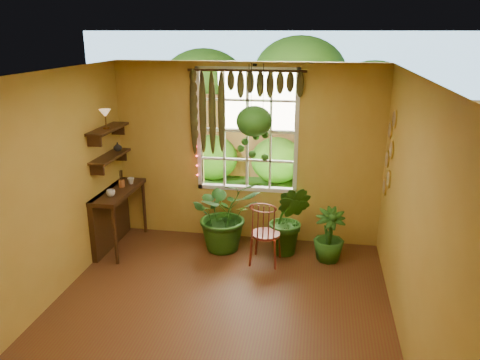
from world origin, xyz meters
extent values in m
plane|color=#512717|center=(0.00, 0.00, 0.00)|extent=(4.50, 4.50, 0.00)
plane|color=white|center=(0.00, 0.00, 2.70)|extent=(4.50, 4.50, 0.00)
plane|color=gold|center=(0.00, 2.25, 1.35)|extent=(4.00, 0.00, 4.00)
plane|color=gold|center=(-2.00, 0.00, 1.35)|extent=(0.00, 4.50, 4.50)
plane|color=gold|center=(2.00, 0.00, 1.35)|extent=(0.00, 4.50, 4.50)
cube|color=silver|center=(0.00, 2.28, 1.70)|extent=(1.52, 0.10, 1.86)
cube|color=white|center=(0.00, 2.31, 1.70)|extent=(1.38, 0.01, 1.78)
cylinder|color=#391F0F|center=(0.00, 2.17, 2.58)|extent=(1.70, 0.04, 0.04)
cube|color=#391F0F|center=(-1.80, 1.60, 0.87)|extent=(0.40, 1.20, 0.06)
cube|color=#391F0F|center=(-1.96, 1.60, 0.45)|extent=(0.08, 1.18, 0.90)
cylinder|color=#391F0F|center=(-1.64, 1.05, 0.43)|extent=(0.05, 0.05, 0.86)
cylinder|color=#391F0F|center=(-1.64, 2.15, 0.43)|extent=(0.05, 0.05, 0.86)
cube|color=#391F0F|center=(-1.88, 1.60, 1.40)|extent=(0.25, 0.90, 0.04)
cube|color=#391F0F|center=(-1.88, 1.60, 1.80)|extent=(0.25, 0.90, 0.04)
cube|color=#244F16|center=(0.00, 7.25, -0.02)|extent=(14.00, 10.00, 0.04)
cube|color=#976C47|center=(0.00, 5.45, 0.90)|extent=(12.00, 0.10, 1.80)
plane|color=#8EC2EE|center=(0.00, 9.05, 1.55)|extent=(12.00, 0.00, 12.00)
cylinder|color=maroon|center=(0.39, 1.46, 0.42)|extent=(0.44, 0.44, 0.04)
torus|color=maroon|center=(0.38, 1.29, 0.88)|extent=(0.38, 0.07, 0.38)
imported|color=#134913|center=(-0.25, 1.78, 0.56)|extent=(1.27, 1.21, 1.11)
imported|color=#134913|center=(0.69, 1.76, 0.53)|extent=(0.67, 0.58, 1.07)
imported|color=#134913|center=(1.27, 1.67, 0.38)|extent=(0.49, 0.49, 0.77)
ellipsoid|color=black|center=(0.16, 1.87, 1.85)|extent=(0.30, 0.30, 0.18)
ellipsoid|color=#134913|center=(0.16, 1.87, 1.92)|extent=(0.50, 0.50, 0.43)
imported|color=silver|center=(-1.78, 1.32, 0.95)|extent=(0.16, 0.16, 0.10)
imported|color=beige|center=(-1.72, 1.89, 0.95)|extent=(0.11, 0.11, 0.09)
cylinder|color=brown|center=(-1.80, 1.74, 0.95)|extent=(0.09, 0.09, 0.11)
imported|color=#B2AD99|center=(-1.87, 1.85, 1.48)|extent=(0.16, 0.16, 0.13)
cylinder|color=brown|center=(-1.86, 1.52, 1.83)|extent=(0.09, 0.09, 0.03)
cylinder|color=brown|center=(-1.86, 1.52, 1.92)|extent=(0.02, 0.02, 0.16)
cone|color=slate|center=(-1.86, 1.52, 2.03)|extent=(0.16, 0.16, 0.11)
camera|label=1|loc=(1.06, -4.45, 3.13)|focal=35.00mm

